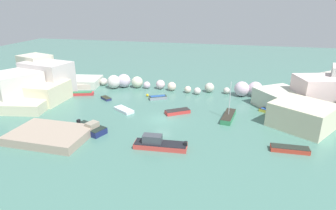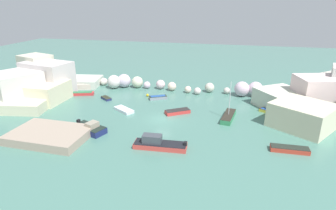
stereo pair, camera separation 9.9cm
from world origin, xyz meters
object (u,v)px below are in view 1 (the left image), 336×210
(moored_boat_2, at_px, (90,128))
(moored_boat_9, at_px, (159,144))
(channel_buoy, at_px, (147,95))
(moored_boat_5, at_px, (178,112))
(moored_boat_6, at_px, (228,116))
(moored_boat_4, at_px, (158,97))
(moored_boat_7, at_px, (268,111))
(moored_boat_0, at_px, (124,110))
(moored_boat_3, at_px, (290,149))
(moored_boat_8, at_px, (106,98))
(moored_boat_1, at_px, (82,94))
(stone_dock, at_px, (50,135))

(moored_boat_2, relative_size, moored_boat_9, 0.78)
(channel_buoy, xyz_separation_m, moored_boat_5, (7.23, -7.01, 0.05))
(channel_buoy, relative_size, moored_boat_6, 0.09)
(moored_boat_4, height_order, moored_boat_9, moored_boat_9)
(moored_boat_7, bearing_deg, moored_boat_0, -136.54)
(moored_boat_3, bearing_deg, moored_boat_9, -170.87)
(moored_boat_3, distance_m, moored_boat_7, 12.53)
(moored_boat_0, relative_size, moored_boat_8, 1.62)
(moored_boat_1, bearing_deg, moored_boat_8, 148.31)
(moored_boat_1, height_order, moored_boat_2, moored_boat_2)
(moored_boat_1, height_order, moored_boat_9, moored_boat_9)
(moored_boat_0, xyz_separation_m, moored_boat_9, (8.70, -10.43, 0.32))
(moored_boat_1, distance_m, moored_boat_6, 28.23)
(moored_boat_2, bearing_deg, moored_boat_6, 46.65)
(moored_boat_3, distance_m, moored_boat_5, 17.84)
(moored_boat_2, distance_m, moored_boat_8, 13.57)
(moored_boat_0, xyz_separation_m, moored_boat_4, (3.82, 7.14, 0.08))
(channel_buoy, relative_size, moored_boat_7, 0.18)
(moored_boat_8, distance_m, moored_boat_9, 20.67)
(moored_boat_5, distance_m, moored_boat_9, 11.55)
(moored_boat_0, bearing_deg, moored_boat_6, 36.58)
(moored_boat_2, xyz_separation_m, moored_boat_6, (18.38, 9.09, -0.14))
(moored_boat_4, distance_m, moored_boat_9, 18.24)
(channel_buoy, distance_m, moored_boat_6, 16.92)
(stone_dock, bearing_deg, moored_boat_0, 63.36)
(channel_buoy, relative_size, moored_boat_5, 0.12)
(moored_boat_5, xyz_separation_m, moored_boat_9, (-0.02, -11.55, 0.25))
(channel_buoy, bearing_deg, moored_boat_2, -100.81)
(moored_boat_7, bearing_deg, moored_boat_3, -51.96)
(stone_dock, relative_size, moored_boat_3, 2.20)
(stone_dock, height_order, moored_boat_2, moored_boat_2)
(moored_boat_2, bearing_deg, moored_boat_5, 62.64)
(moored_boat_8, xyz_separation_m, moored_boat_9, (14.05, -15.16, 0.34))
(moored_boat_0, xyz_separation_m, moored_boat_6, (16.73, 0.77, 0.17))
(moored_boat_5, distance_m, moored_boat_8, 14.53)
(moored_boat_0, xyz_separation_m, moored_boat_5, (8.73, 1.12, 0.07))
(stone_dock, height_order, moored_boat_3, stone_dock)
(moored_boat_0, bearing_deg, moored_boat_8, 172.39)
(moored_boat_2, height_order, moored_boat_6, moored_boat_6)
(stone_dock, bearing_deg, moored_boat_3, 7.23)
(moored_boat_1, bearing_deg, moored_boat_3, 140.25)
(moored_boat_4, bearing_deg, moored_boat_1, 155.66)
(moored_boat_0, height_order, moored_boat_2, moored_boat_2)
(moored_boat_6, bearing_deg, moored_boat_4, -108.05)
(moored_boat_3, relative_size, moored_boat_8, 1.84)
(moored_boat_4, height_order, moored_boat_8, moored_boat_4)
(moored_boat_5, xyz_separation_m, moored_boat_8, (-14.07, 3.61, -0.08))
(moored_boat_1, relative_size, moored_boat_2, 0.90)
(moored_boat_3, xyz_separation_m, moored_boat_7, (-1.42, 12.45, -0.02))
(moored_boat_0, distance_m, moored_boat_1, 12.55)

